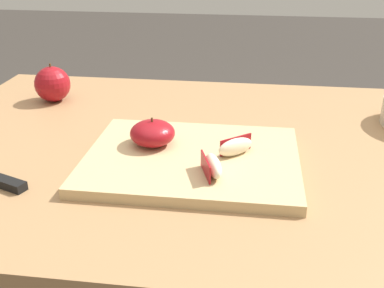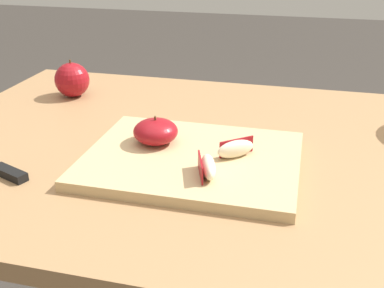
{
  "view_description": "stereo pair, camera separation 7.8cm",
  "coord_description": "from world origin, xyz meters",
  "px_view_note": "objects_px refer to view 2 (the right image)",
  "views": [
    {
      "loc": [
        0.02,
        -0.79,
        1.11
      ],
      "look_at": [
        -0.07,
        -0.08,
        0.78
      ],
      "focal_mm": 43.7,
      "sensor_mm": 36.0,
      "label": 1
    },
    {
      "loc": [
        0.1,
        -0.77,
        1.11
      ],
      "look_at": [
        -0.07,
        -0.08,
        0.78
      ],
      "focal_mm": 43.7,
      "sensor_mm": 36.0,
      "label": 2
    }
  ],
  "objects_px": {
    "apple_wedge_back": "(208,167)",
    "cutting_board": "(192,159)",
    "apple_half_skin_up": "(156,131)",
    "whole_apple_red_delicious": "(72,80)",
    "apple_wedge_front": "(237,149)",
    "paring_knife": "(5,171)"
  },
  "relations": [
    {
      "from": "apple_half_skin_up",
      "to": "whole_apple_red_delicious",
      "type": "distance_m",
      "value": 0.38
    },
    {
      "from": "apple_half_skin_up",
      "to": "apple_wedge_front",
      "type": "height_order",
      "value": "apple_half_skin_up"
    },
    {
      "from": "whole_apple_red_delicious",
      "to": "apple_wedge_back",
      "type": "bearing_deg",
      "value": -40.32
    },
    {
      "from": "apple_wedge_back",
      "to": "paring_knife",
      "type": "xyz_separation_m",
      "value": [
        -0.33,
        -0.05,
        -0.03
      ]
    },
    {
      "from": "apple_wedge_front",
      "to": "whole_apple_red_delicious",
      "type": "relative_size",
      "value": 0.74
    },
    {
      "from": "cutting_board",
      "to": "apple_half_skin_up",
      "type": "relative_size",
      "value": 4.52
    },
    {
      "from": "apple_half_skin_up",
      "to": "whole_apple_red_delicious",
      "type": "bearing_deg",
      "value": 139.55
    },
    {
      "from": "apple_wedge_back",
      "to": "whole_apple_red_delicious",
      "type": "relative_size",
      "value": 0.79
    },
    {
      "from": "apple_wedge_back",
      "to": "paring_knife",
      "type": "height_order",
      "value": "apple_wedge_back"
    },
    {
      "from": "apple_half_skin_up",
      "to": "paring_knife",
      "type": "bearing_deg",
      "value": -146.29
    },
    {
      "from": "cutting_board",
      "to": "whole_apple_red_delicious",
      "type": "height_order",
      "value": "whole_apple_red_delicious"
    },
    {
      "from": "cutting_board",
      "to": "whole_apple_red_delicious",
      "type": "distance_m",
      "value": 0.46
    },
    {
      "from": "paring_knife",
      "to": "apple_half_skin_up",
      "type": "bearing_deg",
      "value": 33.71
    },
    {
      "from": "cutting_board",
      "to": "apple_wedge_front",
      "type": "bearing_deg",
      "value": 7.76
    },
    {
      "from": "cutting_board",
      "to": "paring_knife",
      "type": "bearing_deg",
      "value": -159.02
    },
    {
      "from": "apple_wedge_back",
      "to": "cutting_board",
      "type": "bearing_deg",
      "value": 122.29
    },
    {
      "from": "apple_half_skin_up",
      "to": "paring_knife",
      "type": "xyz_separation_m",
      "value": [
        -0.21,
        -0.14,
        -0.03
      ]
    },
    {
      "from": "apple_half_skin_up",
      "to": "whole_apple_red_delicious",
      "type": "relative_size",
      "value": 0.89
    },
    {
      "from": "apple_wedge_back",
      "to": "whole_apple_red_delicious",
      "type": "height_order",
      "value": "whole_apple_red_delicious"
    },
    {
      "from": "cutting_board",
      "to": "whole_apple_red_delicious",
      "type": "relative_size",
      "value": 4.01
    },
    {
      "from": "apple_wedge_back",
      "to": "apple_wedge_front",
      "type": "distance_m",
      "value": 0.08
    },
    {
      "from": "apple_half_skin_up",
      "to": "apple_wedge_front",
      "type": "relative_size",
      "value": 1.2
    }
  ]
}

